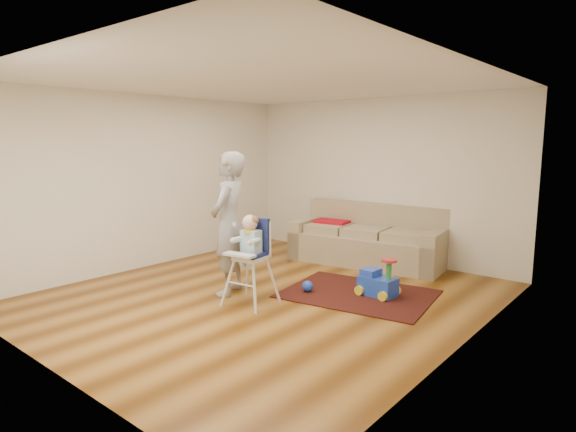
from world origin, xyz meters
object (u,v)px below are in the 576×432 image
Objects in this scene: sofa at (367,235)px; adult at (229,224)px; toy_ball at (308,286)px; side_table at (323,238)px; high_chair at (251,261)px; ride_on_toy at (378,276)px.

adult is (-0.57, -2.54, 0.45)m from sofa.
sofa is 1.93m from toy_ball.
sofa is at bearing -10.09° from side_table.
toy_ball is at bearing 62.74° from high_chair.
toy_ball is 0.08× the size of adult.
ride_on_toy is at bearing 101.30° from adult.
side_table is (-1.02, 0.18, -0.22)m from sofa.
sofa is 1.39× the size of adult.
adult reaches higher than ride_on_toy.
adult is at bearing -110.61° from sofa.
high_chair reaches higher than sofa.
high_chair reaches higher than toy_ball.
sofa reaches higher than side_table.
toy_ball is at bearing -146.40° from ride_on_toy.
sofa is at bearing 142.91° from adult.
adult is (-0.79, -0.66, 0.84)m from toy_ball.
sofa reaches higher than ride_on_toy.
ride_on_toy is at bearing -62.56° from sofa.
side_table is 0.45× the size of high_chair.
adult is at bearing -140.04° from toy_ball.
sofa is 1.74m from ride_on_toy.
side_table is at bearing 165.06° from adult.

